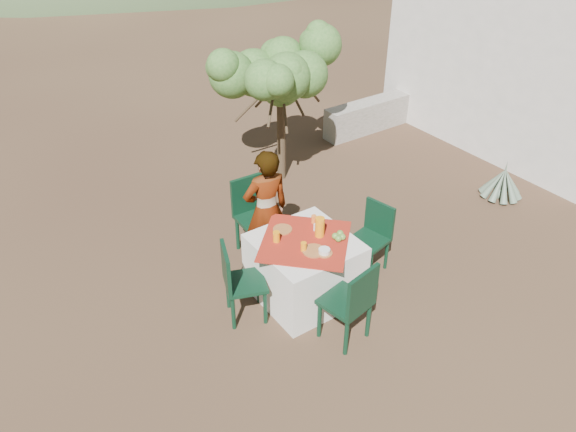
# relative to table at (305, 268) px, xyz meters

# --- Properties ---
(ground) EXTENTS (160.00, 160.00, 0.00)m
(ground) POSITION_rel_table_xyz_m (0.39, -0.42, -0.38)
(ground) COLOR #39251A
(ground) RESTS_ON ground
(table) EXTENTS (1.30, 1.30, 0.76)m
(table) POSITION_rel_table_xyz_m (0.00, 0.00, 0.00)
(table) COLOR silver
(table) RESTS_ON ground
(chair_far) EXTENTS (0.47, 0.47, 0.99)m
(chair_far) POSITION_rel_table_xyz_m (-0.00, 1.08, 0.17)
(chair_far) COLOR black
(chair_far) RESTS_ON ground
(chair_near) EXTENTS (0.52, 0.52, 0.96)m
(chair_near) POSITION_rel_table_xyz_m (-0.03, -0.85, 0.16)
(chair_near) COLOR black
(chair_near) RESTS_ON ground
(chair_left) EXTENTS (0.55, 0.55, 0.92)m
(chair_left) POSITION_rel_table_xyz_m (-0.79, 0.11, 0.13)
(chair_left) COLOR black
(chair_left) RESTS_ON ground
(chair_right) EXTENTS (0.48, 0.48, 0.86)m
(chair_right) POSITION_rel_table_xyz_m (0.98, -0.04, 0.10)
(chair_right) COLOR black
(chair_right) RESTS_ON ground
(person) EXTENTS (0.61, 0.44, 1.55)m
(person) POSITION_rel_table_xyz_m (-0.03, 0.73, 0.39)
(person) COLOR #8C6651
(person) RESTS_ON ground
(shrub_tree) EXTENTS (1.70, 1.66, 2.00)m
(shrub_tree) POSITION_rel_table_xyz_m (1.37, 2.48, 1.20)
(shrub_tree) COLOR #443422
(shrub_tree) RESTS_ON ground
(agave) EXTENTS (0.61, 0.62, 0.65)m
(agave) POSITION_rel_table_xyz_m (3.66, 0.12, -0.16)
(agave) COLOR #5F735D
(agave) RESTS_ON ground
(guesthouse) EXTENTS (3.20, 4.20, 3.00)m
(guesthouse) POSITION_rel_table_xyz_m (5.99, 1.38, 1.12)
(guesthouse) COLOR white
(guesthouse) RESTS_ON ground
(stone_wall) EXTENTS (2.60, 0.35, 0.55)m
(stone_wall) POSITION_rel_table_xyz_m (3.99, 2.98, -0.10)
(stone_wall) COLOR gray
(stone_wall) RESTS_ON ground
(plate_far) EXTENTS (0.22, 0.22, 0.01)m
(plate_far) POSITION_rel_table_xyz_m (-0.09, 0.31, 0.39)
(plate_far) COLOR brown
(plate_far) RESTS_ON table
(plate_near) EXTENTS (0.25, 0.25, 0.01)m
(plate_near) POSITION_rel_table_xyz_m (-0.04, -0.21, 0.39)
(plate_near) COLOR brown
(plate_near) RESTS_ON table
(glass_far) EXTENTS (0.08, 0.08, 0.12)m
(glass_far) POSITION_rel_table_xyz_m (-0.26, 0.17, 0.44)
(glass_far) COLOR orange
(glass_far) RESTS_ON table
(glass_near) EXTENTS (0.06, 0.06, 0.10)m
(glass_near) POSITION_rel_table_xyz_m (-0.12, -0.13, 0.43)
(glass_near) COLOR orange
(glass_near) RESTS_ON table
(juice_pitcher) EXTENTS (0.10, 0.10, 0.23)m
(juice_pitcher) POSITION_rel_table_xyz_m (0.18, -0.01, 0.50)
(juice_pitcher) COLOR orange
(juice_pitcher) RESTS_ON table
(bowl_plate) EXTENTS (0.17, 0.17, 0.01)m
(bowl_plate) POSITION_rel_table_xyz_m (0.03, -0.30, 0.39)
(bowl_plate) COLOR brown
(bowl_plate) RESTS_ON table
(white_bowl) EXTENTS (0.12, 0.12, 0.05)m
(white_bowl) POSITION_rel_table_xyz_m (0.03, -0.30, 0.42)
(white_bowl) COLOR white
(white_bowl) RESTS_ON bowl_plate
(jar_left) EXTENTS (0.07, 0.07, 0.10)m
(jar_left) POSITION_rel_table_xyz_m (0.28, 0.14, 0.43)
(jar_left) COLOR orange
(jar_left) RESTS_ON table
(jar_right) EXTENTS (0.06, 0.06, 0.09)m
(jar_right) POSITION_rel_table_xyz_m (0.29, 0.23, 0.43)
(jar_right) COLOR orange
(jar_right) RESTS_ON table
(napkin_holder) EXTENTS (0.08, 0.05, 0.09)m
(napkin_holder) POSITION_rel_table_xyz_m (0.22, 0.09, 0.43)
(napkin_holder) COLOR white
(napkin_holder) RESTS_ON table
(fruit_cluster) EXTENTS (0.15, 0.14, 0.08)m
(fruit_cluster) POSITION_rel_table_xyz_m (0.32, -0.19, 0.42)
(fruit_cluster) COLOR olive
(fruit_cluster) RESTS_ON table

